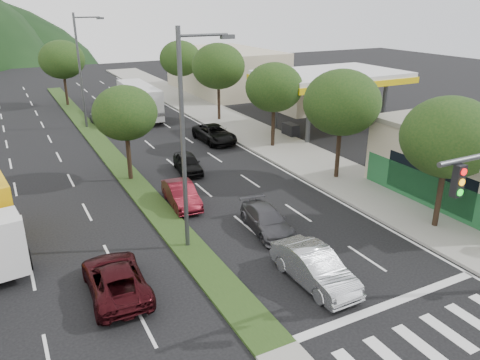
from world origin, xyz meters
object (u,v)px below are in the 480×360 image
streetlight_near (187,132)px  car_queue_c (181,194)px  tree_r_a (449,137)px  car_queue_f (132,103)px  tree_r_e (180,59)px  streetlight_mid (82,66)px  sedan_silver (314,267)px  car_queue_a (188,163)px  tree_r_c (274,87)px  tree_med_far (62,60)px  car_queue_e (102,119)px  suv_maroon (116,279)px  tree_med_near (125,113)px  car_queue_d (215,134)px  car_queue_b (266,220)px  motorhome (139,101)px  tree_r_b (342,103)px  tree_r_d (218,66)px

streetlight_near → car_queue_c: streetlight_near is taller
tree_r_a → car_queue_f: bearing=100.3°
tree_r_e → streetlight_mid: size_ratio=0.67×
sedan_silver → car_queue_a: (0.37, 14.95, -0.11)m
tree_r_c → tree_med_far: tree_med_far is taller
car_queue_e → suv_maroon: bearing=-107.9°
tree_r_a → streetlight_near: bearing=161.3°
tree_med_near → car_queue_d: size_ratio=1.22×
sedan_silver → car_queue_f: car_queue_f is taller
tree_r_c → car_queue_b: 15.16m
tree_med_far → motorhome: tree_med_far is taller
car_queue_b → car_queue_c: car_queue_c is taller
tree_r_a → tree_med_near: (-12.00, 14.00, -0.39)m
suv_maroon → motorhome: 30.23m
tree_r_a → streetlight_near: streetlight_near is taller
streetlight_mid → car_queue_e: streetlight_mid is taller
tree_med_near → streetlight_near: size_ratio=0.60×
tree_r_a → car_queue_f: (-6.24, 34.38, -4.05)m
tree_med_near → car_queue_c: bearing=-74.2°
tree_r_a → car_queue_c: bearing=140.3°
tree_r_a → car_queue_d: 20.23m
streetlight_mid → car_queue_a: size_ratio=2.70×
sedan_silver → car_queue_d: 21.35m
tree_med_near → car_queue_a: (3.87, -0.29, -3.80)m
tree_med_far → car_queue_b: 36.79m
car_queue_d → suv_maroon: bearing=-125.5°
tree_r_b → tree_r_d: (0.00, 18.00, 0.14)m
streetlight_mid → car_queue_f: (5.55, 5.38, -4.81)m
tree_r_b → tree_r_e: tree_r_b is taller
tree_r_b → car_queue_b: tree_r_b is taller
tree_med_far → car_queue_f: tree_med_far is taller
tree_r_a → motorhome: tree_r_a is taller
tree_r_a → car_queue_d: (-3.47, 19.50, -4.13)m
streetlight_mid → car_queue_e: size_ratio=2.69×
car_queue_e → car_queue_a: bearing=-88.2°
tree_r_a → tree_med_far: tree_med_far is taller
tree_r_a → tree_r_c: size_ratio=1.02×
tree_med_far → car_queue_d: bearing=-67.4°
car_queue_e → car_queue_d: bearing=-61.3°
tree_r_b → car_queue_e: (-10.50, 21.38, -4.40)m
car_queue_b → tree_r_e: bearing=83.1°
sedan_silver → tree_r_b: bearing=46.7°
sedan_silver → car_queue_c: (-2.00, 9.95, -0.08)m
car_queue_f → car_queue_e: bearing=-124.0°
tree_r_d → tree_med_far: size_ratio=1.03×
tree_med_far → car_queue_b: bearing=-83.5°
tree_med_far → car_queue_c: (1.50, -31.29, -4.35)m
tree_med_far → sedan_silver: (3.50, -41.25, -4.27)m
tree_r_c → streetlight_near: (-11.79, -12.00, 0.84)m
tree_med_near → streetlight_mid: streetlight_mid is taller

